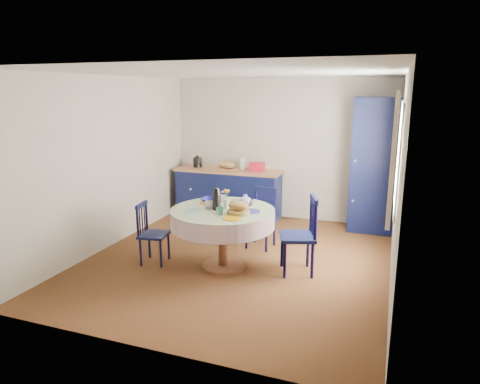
{
  "coord_description": "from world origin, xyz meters",
  "views": [
    {
      "loc": [
        1.92,
        -5.2,
        2.28
      ],
      "look_at": [
        -0.04,
        0.2,
        0.92
      ],
      "focal_mm": 32.0,
      "sensor_mm": 36.0,
      "label": 1
    }
  ],
  "objects_px": {
    "dining_table": "(223,219)",
    "mug_a": "(209,205)",
    "chair_right": "(301,235)",
    "mug_d": "(223,199)",
    "mug_c": "(249,203)",
    "mug_b": "(220,211)",
    "chair_left": "(152,233)",
    "chair_far": "(262,218)",
    "cobalt_bowl": "(211,200)",
    "kitchen_counter": "(228,192)",
    "pantry_cabinet": "(375,166)"
  },
  "relations": [
    {
      "from": "pantry_cabinet",
      "to": "cobalt_bowl",
      "type": "relative_size",
      "value": 8.72
    },
    {
      "from": "chair_right",
      "to": "dining_table",
      "type": "bearing_deg",
      "value": -96.31
    },
    {
      "from": "chair_right",
      "to": "mug_b",
      "type": "distance_m",
      "value": 1.08
    },
    {
      "from": "mug_a",
      "to": "chair_far",
      "type": "bearing_deg",
      "value": 67.32
    },
    {
      "from": "mug_a",
      "to": "mug_b",
      "type": "bearing_deg",
      "value": -43.4
    },
    {
      "from": "chair_right",
      "to": "mug_d",
      "type": "xyz_separation_m",
      "value": [
        -1.1,
        0.1,
        0.35
      ]
    },
    {
      "from": "dining_table",
      "to": "mug_d",
      "type": "xyz_separation_m",
      "value": [
        -0.13,
        0.33,
        0.17
      ]
    },
    {
      "from": "mug_c",
      "to": "mug_d",
      "type": "relative_size",
      "value": 1.07
    },
    {
      "from": "chair_far",
      "to": "mug_d",
      "type": "height_order",
      "value": "mug_d"
    },
    {
      "from": "chair_left",
      "to": "mug_d",
      "type": "relative_size",
      "value": 8.12
    },
    {
      "from": "pantry_cabinet",
      "to": "mug_b",
      "type": "bearing_deg",
      "value": -124.01
    },
    {
      "from": "mug_d",
      "to": "chair_right",
      "type": "bearing_deg",
      "value": -5.44
    },
    {
      "from": "kitchen_counter",
      "to": "mug_c",
      "type": "relative_size",
      "value": 17.96
    },
    {
      "from": "dining_table",
      "to": "kitchen_counter",
      "type": "bearing_deg",
      "value": 109.89
    },
    {
      "from": "chair_right",
      "to": "mug_d",
      "type": "bearing_deg",
      "value": -114.94
    },
    {
      "from": "dining_table",
      "to": "mug_c",
      "type": "height_order",
      "value": "dining_table"
    },
    {
      "from": "kitchen_counter",
      "to": "mug_d",
      "type": "height_order",
      "value": "kitchen_counter"
    },
    {
      "from": "chair_left",
      "to": "mug_a",
      "type": "distance_m",
      "value": 0.92
    },
    {
      "from": "mug_d",
      "to": "cobalt_bowl",
      "type": "distance_m",
      "value": 0.17
    },
    {
      "from": "mug_d",
      "to": "chair_far",
      "type": "bearing_deg",
      "value": 60.72
    },
    {
      "from": "chair_right",
      "to": "mug_b",
      "type": "bearing_deg",
      "value": -82.09
    },
    {
      "from": "dining_table",
      "to": "mug_a",
      "type": "relative_size",
      "value": 11.05
    },
    {
      "from": "kitchen_counter",
      "to": "chair_left",
      "type": "xyz_separation_m",
      "value": [
        -0.16,
        -2.43,
        -0.03
      ]
    },
    {
      "from": "dining_table",
      "to": "cobalt_bowl",
      "type": "bearing_deg",
      "value": 137.93
    },
    {
      "from": "kitchen_counter",
      "to": "chair_far",
      "type": "relative_size",
      "value": 2.23
    },
    {
      "from": "mug_c",
      "to": "cobalt_bowl",
      "type": "xyz_separation_m",
      "value": [
        -0.54,
        -0.01,
        -0.01
      ]
    },
    {
      "from": "mug_a",
      "to": "mug_d",
      "type": "height_order",
      "value": "same"
    },
    {
      "from": "mug_d",
      "to": "mug_a",
      "type": "bearing_deg",
      "value": -98.89
    },
    {
      "from": "kitchen_counter",
      "to": "pantry_cabinet",
      "type": "bearing_deg",
      "value": 0.7
    },
    {
      "from": "chair_left",
      "to": "mug_d",
      "type": "xyz_separation_m",
      "value": [
        0.85,
        0.47,
        0.44
      ]
    },
    {
      "from": "kitchen_counter",
      "to": "chair_right",
      "type": "distance_m",
      "value": 2.74
    },
    {
      "from": "mug_d",
      "to": "mug_c",
      "type": "bearing_deg",
      "value": -9.41
    },
    {
      "from": "chair_right",
      "to": "cobalt_bowl",
      "type": "bearing_deg",
      "value": -110.85
    },
    {
      "from": "chair_left",
      "to": "chair_far",
      "type": "height_order",
      "value": "chair_far"
    },
    {
      "from": "kitchen_counter",
      "to": "chair_left",
      "type": "relative_size",
      "value": 2.37
    },
    {
      "from": "kitchen_counter",
      "to": "dining_table",
      "type": "height_order",
      "value": "kitchen_counter"
    },
    {
      "from": "mug_b",
      "to": "mug_c",
      "type": "relative_size",
      "value": 0.89
    },
    {
      "from": "kitchen_counter",
      "to": "mug_d",
      "type": "xyz_separation_m",
      "value": [
        0.7,
        -1.97,
        0.4
      ]
    },
    {
      "from": "kitchen_counter",
      "to": "dining_table",
      "type": "relative_size",
      "value": 1.48
    },
    {
      "from": "chair_left",
      "to": "mug_b",
      "type": "bearing_deg",
      "value": -105.59
    },
    {
      "from": "chair_left",
      "to": "cobalt_bowl",
      "type": "xyz_separation_m",
      "value": [
        0.71,
        0.39,
        0.42
      ]
    },
    {
      "from": "pantry_cabinet",
      "to": "chair_left",
      "type": "distance_m",
      "value": 3.74
    },
    {
      "from": "kitchen_counter",
      "to": "pantry_cabinet",
      "type": "relative_size",
      "value": 0.9
    },
    {
      "from": "chair_right",
      "to": "mug_c",
      "type": "relative_size",
      "value": 9.16
    },
    {
      "from": "chair_far",
      "to": "cobalt_bowl",
      "type": "relative_size",
      "value": 3.52
    },
    {
      "from": "pantry_cabinet",
      "to": "mug_c",
      "type": "xyz_separation_m",
      "value": [
        -1.47,
        -2.07,
        -0.24
      ]
    },
    {
      "from": "dining_table",
      "to": "mug_a",
      "type": "height_order",
      "value": "dining_table"
    },
    {
      "from": "dining_table",
      "to": "mug_a",
      "type": "distance_m",
      "value": 0.26
    },
    {
      "from": "dining_table",
      "to": "mug_b",
      "type": "relative_size",
      "value": 13.59
    },
    {
      "from": "pantry_cabinet",
      "to": "chair_left",
      "type": "xyz_separation_m",
      "value": [
        -2.72,
        -2.47,
        -0.67
      ]
    }
  ]
}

